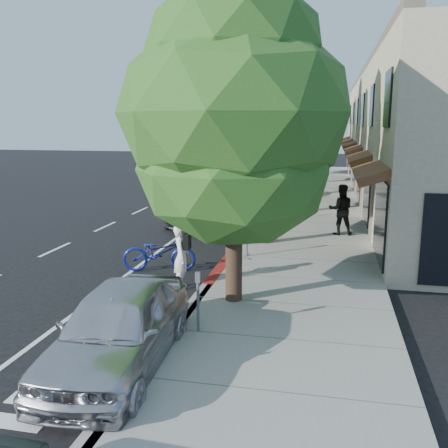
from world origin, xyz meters
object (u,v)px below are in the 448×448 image
(street_tree_0, at_px, (234,118))
(street_tree_1, at_px, (268,108))
(white_pickup, at_px, (247,184))
(street_tree_2, at_px, (284,112))
(street_tree_3, at_px, (294,105))
(street_tree_5, at_px, (305,127))
(near_car_a, at_px, (118,328))
(street_tree_4, at_px, (300,116))
(dark_suv_far, at_px, (285,168))
(pedestrian, at_px, (341,210))
(dark_sedan, at_px, (262,186))
(bicycle, at_px, (159,253))
(silver_suv, at_px, (208,201))
(cyclist, at_px, (181,257))

(street_tree_0, relative_size, street_tree_1, 0.95)
(street_tree_1, xyz_separation_m, white_pickup, (-2.48, 11.00, -3.92))
(street_tree_2, height_order, street_tree_3, street_tree_3)
(street_tree_1, bearing_deg, street_tree_5, 90.00)
(near_car_a, bearing_deg, street_tree_4, 84.25)
(street_tree_2, xyz_separation_m, dark_suv_far, (-1.40, 17.13, -4.08))
(street_tree_5, bearing_deg, street_tree_2, -90.00)
(street_tree_4, xyz_separation_m, street_tree_5, (0.00, 6.00, -0.79))
(near_car_a, xyz_separation_m, pedestrian, (4.03, 11.37, 0.35))
(pedestrian, bearing_deg, street_tree_1, 29.65)
(street_tree_0, relative_size, dark_sedan, 1.48)
(dark_sedan, height_order, near_car_a, dark_sedan)
(bicycle, relative_size, dark_sedan, 0.43)
(silver_suv, distance_m, dark_sedan, 6.68)
(street_tree_0, relative_size, street_tree_2, 0.98)
(street_tree_0, relative_size, bicycle, 3.46)
(white_pickup, distance_m, near_car_a, 20.53)
(street_tree_2, xyz_separation_m, street_tree_3, (0.00, 6.00, 0.52))
(dark_sedan, xyz_separation_m, near_car_a, (0.14, -20.00, -0.07))
(street_tree_0, bearing_deg, street_tree_1, 90.00)
(street_tree_2, relative_size, dark_sedan, 1.52)
(street_tree_4, distance_m, pedestrian, 16.76)
(street_tree_2, distance_m, near_car_a, 16.08)
(street_tree_4, bearing_deg, street_tree_5, 90.00)
(street_tree_4, xyz_separation_m, cyclist, (-1.60, -23.01, -3.96))
(street_tree_3, distance_m, bicycle, 16.59)
(street_tree_1, bearing_deg, street_tree_2, 90.00)
(dark_sedan, height_order, pedestrian, pedestrian)
(street_tree_5, distance_m, white_pickup, 13.60)
(street_tree_1, xyz_separation_m, near_car_a, (-1.42, -9.50, -4.06))
(silver_suv, bearing_deg, cyclist, -84.56)
(street_tree_0, height_order, street_tree_2, street_tree_2)
(street_tree_1, xyz_separation_m, dark_suv_far, (-1.40, 23.13, -4.10))
(bicycle, height_order, dark_sedan, dark_sedan)
(street_tree_2, bearing_deg, cyclist, -98.27)
(street_tree_4, bearing_deg, white_pickup, -109.54)
(dark_suv_far, bearing_deg, cyclist, -83.56)
(street_tree_3, relative_size, white_pickup, 1.39)
(silver_suv, distance_m, white_pickup, 7.03)
(street_tree_4, relative_size, silver_suv, 1.18)
(street_tree_4, xyz_separation_m, silver_suv, (-3.10, -14.00, -3.90))
(dark_sedan, height_order, dark_suv_far, dark_sedan)
(silver_suv, bearing_deg, street_tree_4, 73.50)
(street_tree_1, bearing_deg, silver_suv, 127.78)
(street_tree_5, bearing_deg, dark_suv_far, -148.17)
(near_car_a, bearing_deg, street_tree_1, 78.71)
(street_tree_5, bearing_deg, silver_suv, -98.81)
(street_tree_1, bearing_deg, dark_suv_far, 93.46)
(silver_suv, bearing_deg, street_tree_2, 28.82)
(street_tree_1, relative_size, street_tree_3, 0.92)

